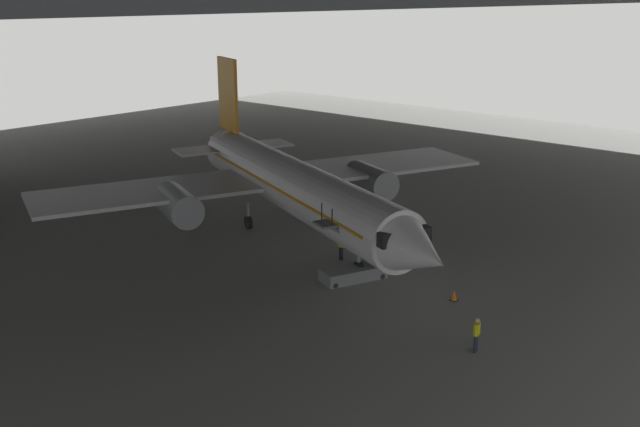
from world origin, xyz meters
The scene contains 6 objects.
ground_plane centered at (0.00, 0.00, 0.00)m, with size 110.00×110.00×0.00m, color gray.
airplane_main centered at (1.55, 3.51, 3.29)m, with size 31.91×31.99×10.58m.
boarding_stairs centered at (-2.42, -4.91, 0.72)m, with size 4.25×2.80×4.47m.
crew_worker_near_nose centered at (-5.49, -14.41, 0.92)m, with size 0.54×0.29×1.62m.
crew_worker_by_stairs centered at (-0.42, -2.47, 0.93)m, with size 0.23×0.55×1.63m.
traffic_cone_orange centered at (-1.22, -10.74, 0.29)m, with size 0.36×0.36×0.60m.
Camera 1 is at (-32.09, -28.44, 15.27)m, focal length 40.92 mm.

